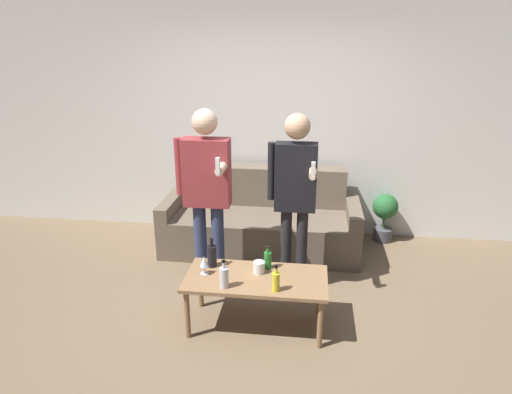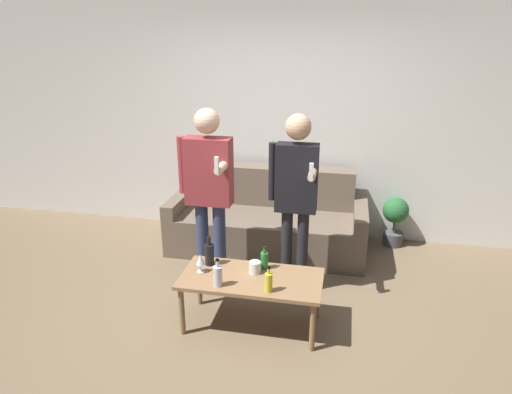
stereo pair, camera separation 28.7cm
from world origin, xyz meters
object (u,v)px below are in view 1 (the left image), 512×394
Objects in this scene: bottle_orange at (268,259)px; person_standing_right at (295,188)px; person_standing_left at (206,186)px; coffee_table at (256,283)px; couch at (261,221)px.

bottle_orange is 0.68m from person_standing_right.
person_standing_right is (0.79, 0.01, 0.01)m from person_standing_left.
bottle_orange is (0.08, 0.16, 0.13)m from coffee_table.
person_standing_left is at bearing 130.72° from coffee_table.
bottle_orange is 0.12× the size of person_standing_right.
couch reaches higher than coffee_table.
person_standing_right is at bearing 66.46° from coffee_table.
person_standing_left is at bearing -114.30° from couch.
person_standing_right reaches higher than couch.
person_standing_left reaches higher than couch.
coffee_table is at bearing -85.31° from couch.
person_standing_right is (0.19, 0.45, 0.47)m from bottle_orange.
coffee_table is 0.90m from person_standing_right.
coffee_table is (0.12, -1.49, 0.10)m from couch.
person_standing_right is at bearing -66.03° from couch.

